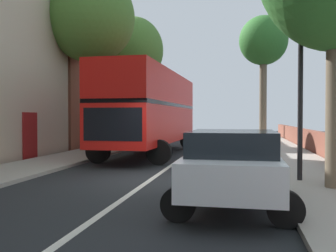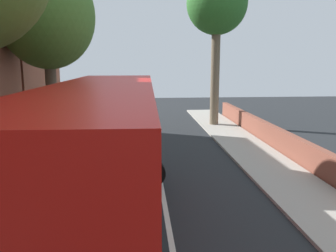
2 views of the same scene
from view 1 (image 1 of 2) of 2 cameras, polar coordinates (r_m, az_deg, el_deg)
name	(u,v)px [view 1 (image 1 of 2)]	position (r m, az deg, el deg)	size (l,w,h in m)	color
ground_plane	(152,179)	(11.62, -2.48, -8.02)	(84.00, 84.00, 0.00)	black
road_centre_line	(152,179)	(11.62, -2.48, -8.00)	(0.16, 54.00, 0.01)	silver
sidewalk_left	(7,173)	(13.59, -23.15, -6.50)	(2.60, 60.00, 0.12)	#9E998E
sidewalk_right	(322,182)	(11.52, 22.21, -7.90)	(2.60, 60.00, 0.12)	#9E998E
double_decker_bus	(152,108)	(18.79, -2.50, 2.77)	(3.72, 11.11, 4.06)	red
parked_car_white_right_1	(233,164)	(7.92, 9.75, -5.66)	(2.52, 4.02, 1.62)	silver
street_tree_left_0	(91,19)	(21.15, -11.61, 15.57)	(4.67, 4.67, 9.43)	brown
street_tree_right_3	(263,42)	(34.44, 14.22, 12.15)	(4.17, 4.17, 10.55)	brown
street_tree_left_4	(134,51)	(27.31, -5.23, 11.19)	(4.22, 4.22, 8.85)	brown
lamppost_right	(301,49)	(11.37, 19.43, 10.97)	(0.32, 0.32, 6.31)	black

